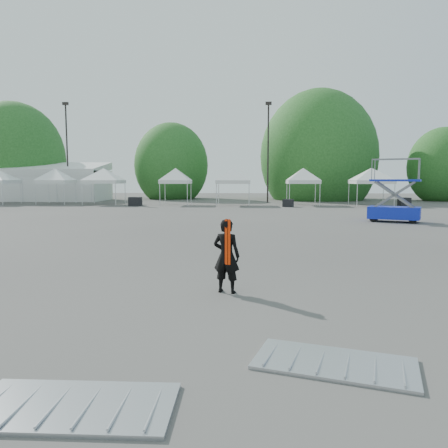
{
  "coord_description": "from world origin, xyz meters",
  "views": [
    {
      "loc": [
        1.1,
        -11.46,
        2.42
      ],
      "look_at": [
        0.51,
        -0.86,
        1.3
      ],
      "focal_mm": 35.0,
      "sensor_mm": 36.0,
      "label": 1
    }
  ],
  "objects": [
    {
      "name": "tree_mid_e",
      "position": [
        9.0,
        39.0,
        4.84
      ],
      "size": [
        5.12,
        5.12,
        7.79
      ],
      "color": "#382314",
      "rests_on": "ground"
    },
    {
      "name": "tree_far_w",
      "position": [
        -26.0,
        38.0,
        4.54
      ],
      "size": [
        4.8,
        4.8,
        7.3
      ],
      "color": "#382314",
      "rests_on": "ground"
    },
    {
      "name": "tree_mid_w",
      "position": [
        -8.0,
        40.0,
        3.93
      ],
      "size": [
        4.16,
        4.16,
        6.33
      ],
      "color": "#382314",
      "rests_on": "ground"
    },
    {
      "name": "tent_b",
      "position": [
        -16.98,
        28.69,
        3.06
      ],
      "size": [
        4.07,
        4.07,
        3.88
      ],
      "color": "silver",
      "rests_on": "ground"
    },
    {
      "name": "barrier_mid",
      "position": [
        2.23,
        -5.95,
        0.03
      ],
      "size": [
        2.25,
        1.57,
        0.06
      ],
      "rotation": [
        0.0,
        0.0,
        -0.29
      ],
      "color": "#ACAFB4",
      "rests_on": "ground"
    },
    {
      "name": "ground",
      "position": [
        0.0,
        0.0,
        0.0
      ],
      "size": [
        120.0,
        120.0,
        0.0
      ],
      "primitive_type": "plane",
      "color": "#474442",
      "rests_on": "ground"
    },
    {
      "name": "marquee",
      "position": [
        -22.0,
        35.0,
        1.97
      ],
      "size": [
        15.0,
        6.25,
        4.23
      ],
      "color": "silver",
      "rests_on": "ground"
    },
    {
      "name": "barrier_left",
      "position": [
        -0.73,
        -7.19,
        0.03
      ],
      "size": [
        2.14,
        1.08,
        0.07
      ],
      "rotation": [
        0.0,
        0.0,
        0.01
      ],
      "color": "#ACAFB4",
      "rests_on": "ground"
    },
    {
      "name": "scissor_lift",
      "position": [
        9.18,
        13.17,
        1.75
      ],
      "size": [
        3.01,
        2.31,
        3.48
      ],
      "rotation": [
        0.0,
        0.0,
        -0.41
      ],
      "color": "#0D0DAD",
      "rests_on": "ground"
    },
    {
      "name": "tent_g",
      "position": [
        11.97,
        28.06,
        3.06
      ],
      "size": [
        4.73,
        4.73,
        3.88
      ],
      "color": "silver",
      "rests_on": "ground"
    },
    {
      "name": "light_pole_east",
      "position": [
        3.0,
        32.0,
        5.52
      ],
      "size": [
        0.6,
        0.25,
        9.8
      ],
      "color": "black",
      "rests_on": "ground"
    },
    {
      "name": "crate_west",
      "position": [
        -8.8,
        26.22,
        0.39
      ],
      "size": [
        1.12,
        0.95,
        0.77
      ],
      "primitive_type": "cube",
      "rotation": [
        0.0,
        0.0,
        -0.19
      ],
      "color": "black",
      "rests_on": "ground"
    },
    {
      "name": "crate_mid",
      "position": [
        4.46,
        25.66,
        0.32
      ],
      "size": [
        1.0,
        0.89,
        0.65
      ],
      "primitive_type": "cube",
      "rotation": [
        0.0,
        0.0,
        -0.36
      ],
      "color": "black",
      "rests_on": "ground"
    },
    {
      "name": "man",
      "position": [
        0.65,
        -2.41,
        0.79
      ],
      "size": [
        0.66,
        0.52,
        1.58
      ],
      "rotation": [
        0.0,
        0.0,
        2.87
      ],
      "color": "black",
      "rests_on": "ground"
    },
    {
      "name": "tent_e",
      "position": [
        -0.25,
        27.6,
        3.06
      ],
      "size": [
        4.27,
        4.27,
        3.88
      ],
      "color": "silver",
      "rests_on": "ground"
    },
    {
      "name": "light_pole_west",
      "position": [
        -18.0,
        34.0,
        5.77
      ],
      "size": [
        0.6,
        0.25,
        10.3
      ],
      "color": "black",
      "rests_on": "ground"
    },
    {
      "name": "tent_c",
      "position": [
        -12.23,
        28.28,
        3.06
      ],
      "size": [
        4.59,
        4.59,
        3.88
      ],
      "color": "silver",
      "rests_on": "ground"
    },
    {
      "name": "tree_far_e",
      "position": [
        22.0,
        37.0,
        3.63
      ],
      "size": [
        3.84,
        3.84,
        5.84
      ],
      "color": "#382314",
      "rests_on": "ground"
    },
    {
      "name": "tent_f",
      "position": [
        5.99,
        28.18,
        3.06
      ],
      "size": [
        4.0,
        4.0,
        3.88
      ],
      "color": "silver",
      "rests_on": "ground"
    },
    {
      "name": "crate_east",
      "position": [
        14.72,
        27.47,
        0.36
      ],
      "size": [
        1.01,
        0.83,
        0.73
      ],
      "primitive_type": "cube",
      "rotation": [
        0.0,
        0.0,
        0.12
      ],
      "color": "black",
      "rests_on": "ground"
    },
    {
      "name": "tent_d",
      "position": [
        -5.5,
        27.94,
        3.06
      ],
      "size": [
        3.75,
        3.75,
        3.88
      ],
      "color": "silver",
      "rests_on": "ground"
    }
  ]
}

